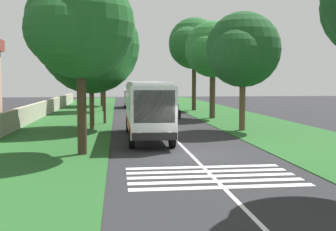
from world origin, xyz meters
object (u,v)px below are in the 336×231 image
object	(u,v)px
roadside_tree_left_1	(78,28)
utility_pole	(104,74)
trailing_car_1	(160,106)
trailing_minibus_0	(132,97)
roadside_tree_left_0	(101,60)
roadside_tree_right_1	(192,45)
roadside_tree_left_3	(89,48)
trailing_car_0	(170,111)
roadside_tree_left_2	(101,52)
roadside_tree_right_3	(211,51)
roadside_tree_right_0	(241,51)
coach_bus	(147,106)

from	to	relation	value
roadside_tree_left_1	utility_pole	xyz separation A→B (m)	(15.84, -0.82, -2.08)
trailing_car_1	trailing_minibus_0	world-z (taller)	trailing_minibus_0
roadside_tree_left_0	roadside_tree_right_1	size ratio (longest dim) A/B	0.90
trailing_minibus_0	roadside_tree_left_3	xyz separation A→B (m)	(-27.11, 4.20, 4.80)
trailing_car_0	utility_pole	size ratio (longest dim) A/B	0.51
trailing_car_1	roadside_tree_left_0	distance (m)	15.11
trailing_car_0	trailing_car_1	world-z (taller)	same
trailing_minibus_0	roadside_tree_left_0	size ratio (longest dim) A/B	0.57
roadside_tree_left_2	roadside_tree_left_0	bearing A→B (deg)	2.47
trailing_car_0	roadside_tree_left_0	world-z (taller)	roadside_tree_left_0
roadside_tree_left_3	roadside_tree_right_3	size ratio (longest dim) A/B	1.05
roadside_tree_left_0	roadside_tree_right_3	size ratio (longest dim) A/B	1.08
roadside_tree_left_1	roadside_tree_right_3	world-z (taller)	roadside_tree_right_3
roadside_tree_left_2	roadside_tree_right_3	bearing A→B (deg)	-135.43
roadside_tree_left_1	roadside_tree_right_0	bearing A→B (deg)	-50.64
trailing_minibus_0	roadside_tree_left_0	world-z (taller)	roadside_tree_left_0
roadside_tree_right_3	utility_pole	distance (m)	11.54
trailing_minibus_0	roadside_tree_left_3	distance (m)	27.85
utility_pole	trailing_car_1	bearing A→B (deg)	-22.62
roadside_tree_left_0	utility_pole	distance (m)	27.05
roadside_tree_right_3	utility_pole	bearing A→B (deg)	111.34
coach_bus	roadside_tree_left_2	bearing A→B (deg)	8.44
roadside_tree_left_0	roadside_tree_left_3	size ratio (longest dim) A/B	1.03
coach_bus	trailing_car_1	size ratio (longest dim) A/B	2.60
coach_bus	roadside_tree_left_1	size ratio (longest dim) A/B	1.20
roadside_tree_right_3	roadside_tree_left_2	bearing A→B (deg)	44.57
coach_bus	roadside_tree_left_3	bearing A→B (deg)	34.39
trailing_car_1	roadside_tree_left_3	distance (m)	21.82
roadside_tree_left_0	trailing_car_0	bearing A→B (deg)	-159.76
roadside_tree_right_0	roadside_tree_right_3	xyz separation A→B (m)	(10.75, -0.11, 0.80)
roadside_tree_left_1	roadside_tree_left_3	bearing A→B (deg)	1.08
roadside_tree_right_1	roadside_tree_right_0	bearing A→B (deg)	179.31
coach_bus	roadside_tree_left_0	xyz separation A→B (m)	(37.08, 4.31, 4.76)
roadside_tree_right_1	roadside_tree_left_3	bearing A→B (deg)	149.69
roadside_tree_right_3	roadside_tree_left_3	bearing A→B (deg)	125.69
trailing_car_0	utility_pole	bearing A→B (deg)	131.83
trailing_minibus_0	roadside_tree_right_1	distance (m)	12.34
coach_bus	roadside_tree_left_2	size ratio (longest dim) A/B	1.07
roadside_tree_right_3	utility_pole	xyz separation A→B (m)	(-4.11, 10.51, -2.40)
roadside_tree_left_3	roadside_tree_right_0	distance (m)	11.70
roadside_tree_right_0	roadside_tree_right_1	size ratio (longest dim) A/B	0.76
trailing_car_0	trailing_car_1	distance (m)	9.66
roadside_tree_right_3	roadside_tree_left_1	bearing A→B (deg)	150.40
trailing_car_1	roadside_tree_right_0	distance (m)	23.11
roadside_tree_right_0	utility_pole	world-z (taller)	roadside_tree_right_0
trailing_car_1	utility_pole	bearing A→B (deg)	157.38
trailing_car_0	roadside_tree_left_0	distance (m)	23.31
trailing_car_1	roadside_tree_right_0	world-z (taller)	roadside_tree_right_0
roadside_tree_left_1	roadside_tree_right_3	xyz separation A→B (m)	(19.95, -11.33, 0.33)
roadside_tree_left_3	coach_bus	bearing A→B (deg)	-145.61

